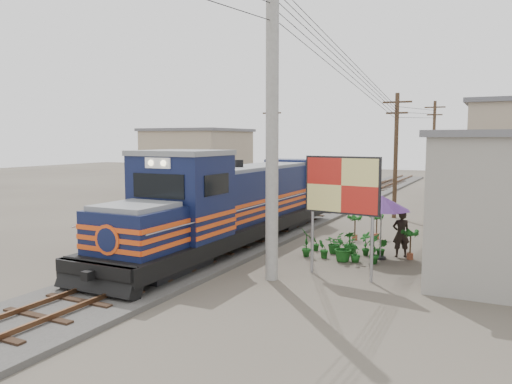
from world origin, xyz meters
The scene contains 14 objects.
ground centered at (0.00, 0.00, 0.00)m, with size 120.00×120.00×0.00m, color #473F35.
ballast centered at (0.00, 10.00, 0.08)m, with size 3.60×70.00×0.16m, color #595651.
track centered at (0.00, 10.00, 0.26)m, with size 1.15×70.00×0.12m.
locomotive centered at (0.00, 3.24, 1.72)m, with size 2.91×15.83×3.92m.
utility_pole_main centered at (3.50, -0.50, 5.00)m, with size 0.40×0.40×10.00m.
wooden_pole_mid centered at (4.50, 14.00, 3.68)m, with size 1.60×0.24×7.00m.
wooden_pole_far centered at (4.80, 28.00, 3.93)m, with size 1.60×0.24×7.50m.
wooden_pole_left centered at (-5.00, 18.00, 3.68)m, with size 1.60×0.24×7.00m.
power_lines centered at (-0.14, 8.49, 7.56)m, with size 9.65×19.00×3.30m.
shophouse_left centered at (-10.00, 16.00, 2.61)m, with size 6.30×6.30×5.20m.
billboard centered at (5.39, 0.72, 2.90)m, with size 2.53×0.44×3.91m.
market_umbrella centered at (6.00, 3.76, 2.10)m, with size 2.43×2.43×2.38m.
vendor centered at (6.61, 4.41, 0.89)m, with size 0.65×0.43×1.79m, color black.
plant_nursery centered at (4.73, 3.30, 0.47)m, with size 3.15×2.29×1.11m.
Camera 1 is at (9.97, -14.61, 4.44)m, focal length 35.00 mm.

